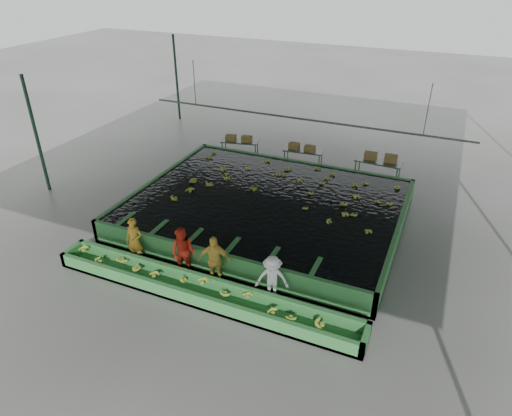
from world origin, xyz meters
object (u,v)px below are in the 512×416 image
at_px(worker_a, 135,240).
at_px(worker_c, 214,261).
at_px(worker_d, 272,279).
at_px(box_stack_mid, 302,150).
at_px(sorting_trough, 201,291).
at_px(worker_b, 183,252).
at_px(packing_table_left, 240,148).
at_px(packing_table_right, 377,170).
at_px(packing_table_mid, 303,158).
at_px(flotation_tank, 266,209).
at_px(box_stack_left, 239,141).
at_px(box_stack_right, 380,160).

distance_m(worker_a, worker_c, 2.98).
relative_size(worker_d, box_stack_mid, 1.18).
bearing_deg(sorting_trough, box_stack_mid, 92.07).
bearing_deg(box_stack_mid, worker_c, -87.52).
xyz_separation_m(worker_b, packing_table_left, (-2.57, 9.54, -0.43)).
relative_size(worker_b, packing_table_right, 0.83).
height_order(packing_table_mid, packing_table_right, packing_table_right).
bearing_deg(box_stack_mid, flotation_tank, -85.95).
bearing_deg(sorting_trough, worker_c, 87.07).
bearing_deg(worker_c, box_stack_left, 91.60).
height_order(worker_a, packing_table_right, worker_a).
relative_size(worker_a, worker_d, 1.06).
bearing_deg(box_stack_right, box_stack_left, -178.26).
relative_size(worker_b, packing_table_mid, 0.91).
height_order(worker_d, box_stack_mid, worker_d).
bearing_deg(worker_d, box_stack_mid, 85.60).
xyz_separation_m(worker_d, box_stack_mid, (-2.34, 9.61, 0.09)).
height_order(worker_c, packing_table_left, worker_c).
distance_m(flotation_tank, sorting_trough, 5.10).
distance_m(packing_table_right, box_stack_left, 6.91).
distance_m(worker_a, box_stack_right, 11.50).
height_order(sorting_trough, worker_c, worker_c).
distance_m(packing_table_left, box_stack_right, 6.96).
bearing_deg(packing_table_left, packing_table_mid, 2.00).
bearing_deg(worker_d, box_stack_left, 102.60).
bearing_deg(packing_table_left, sorting_trough, -70.68).
bearing_deg(sorting_trough, packing_table_right, 72.56).
height_order(sorting_trough, packing_table_left, packing_table_left).
xyz_separation_m(packing_table_left, box_stack_right, (6.94, 0.11, 0.51)).
bearing_deg(worker_b, box_stack_left, 98.73).
distance_m(worker_b, box_stack_mid, 9.63).
bearing_deg(flotation_tank, packing_table_mid, 93.36).
distance_m(sorting_trough, box_stack_left, 10.89).
bearing_deg(box_stack_left, worker_c, -68.71).
height_order(packing_table_left, packing_table_right, packing_table_right).
bearing_deg(worker_a, worker_c, -8.05).
relative_size(worker_d, packing_table_right, 0.74).
bearing_deg(worker_c, box_stack_right, 51.57).
height_order(packing_table_left, packing_table_mid, packing_table_mid).
distance_m(packing_table_mid, packing_table_right, 3.57).
bearing_deg(packing_table_mid, sorting_trough, -88.28).
relative_size(worker_b, box_stack_right, 1.17).
xyz_separation_m(worker_c, box_stack_mid, (-0.42, 9.61, -0.00)).
bearing_deg(worker_a, worker_b, -8.05).
height_order(sorting_trough, box_stack_left, box_stack_left).
bearing_deg(worker_c, sorting_trough, -112.62).
distance_m(worker_d, box_stack_right, 9.75).
relative_size(worker_c, worker_d, 1.13).
xyz_separation_m(worker_d, packing_table_left, (-5.59, 9.54, -0.34)).
relative_size(worker_c, box_stack_right, 1.18).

